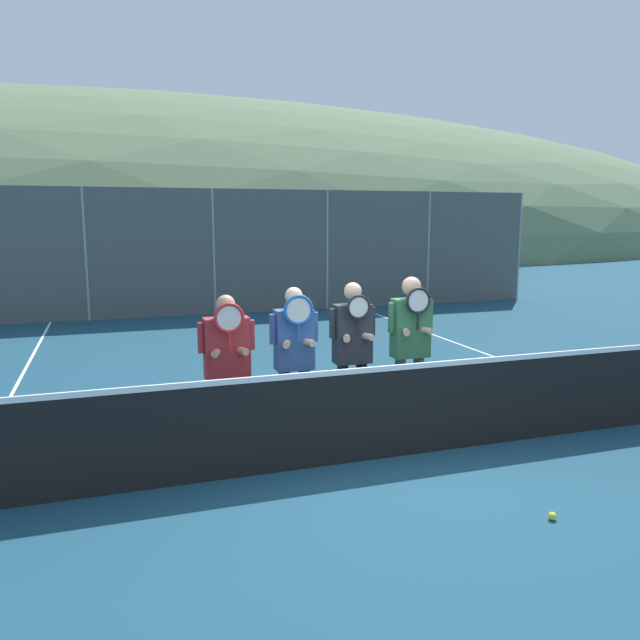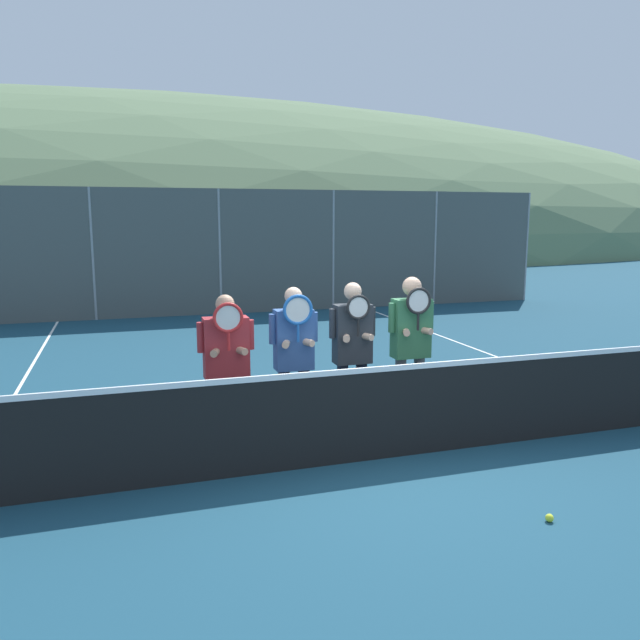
# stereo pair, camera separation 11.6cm
# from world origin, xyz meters

# --- Properties ---
(ground_plane) EXTENTS (120.00, 120.00, 0.00)m
(ground_plane) POSITION_xyz_m (0.00, 0.00, 0.00)
(ground_plane) COLOR navy
(hill_distant) EXTENTS (124.84, 69.35, 24.27)m
(hill_distant) POSITION_xyz_m (0.00, 54.55, 0.00)
(hill_distant) COLOR #5B7551
(hill_distant) RESTS_ON ground_plane
(clubhouse_building) EXTENTS (19.74, 5.50, 3.45)m
(clubhouse_building) POSITION_xyz_m (-0.47, 18.41, 1.75)
(clubhouse_building) COLOR beige
(clubhouse_building) RESTS_ON ground_plane
(fence_back) EXTENTS (18.58, 0.06, 3.22)m
(fence_back) POSITION_xyz_m (0.00, 10.39, 1.61)
(fence_back) COLOR gray
(fence_back) RESTS_ON ground_plane
(tennis_net) EXTENTS (10.69, 0.09, 1.10)m
(tennis_net) POSITION_xyz_m (0.00, 0.00, 0.51)
(tennis_net) COLOR gray
(tennis_net) RESTS_ON ground_plane
(court_line_left_sideline) EXTENTS (0.05, 16.00, 0.01)m
(court_line_left_sideline) POSITION_xyz_m (-3.97, 3.00, 0.00)
(court_line_left_sideline) COLOR white
(court_line_left_sideline) RESTS_ON ground_plane
(court_line_right_sideline) EXTENTS (0.05, 16.00, 0.01)m
(court_line_right_sideline) POSITION_xyz_m (3.97, 3.00, 0.00)
(court_line_right_sideline) COLOR white
(court_line_right_sideline) RESTS_ON ground_plane
(player_leftmost) EXTENTS (0.60, 0.34, 1.71)m
(player_leftmost) POSITION_xyz_m (-1.42, 0.69, 1.01)
(player_leftmost) COLOR black
(player_leftmost) RESTS_ON ground_plane
(player_center_left) EXTENTS (0.55, 0.34, 1.76)m
(player_center_left) POSITION_xyz_m (-0.67, 0.75, 1.03)
(player_center_left) COLOR #232838
(player_center_left) RESTS_ON ground_plane
(player_center_right) EXTENTS (0.56, 0.34, 1.78)m
(player_center_right) POSITION_xyz_m (0.04, 0.79, 1.04)
(player_center_right) COLOR #232838
(player_center_right) RESTS_ON ground_plane
(player_rightmost) EXTENTS (0.57, 0.34, 1.82)m
(player_rightmost) POSITION_xyz_m (0.76, 0.77, 1.09)
(player_rightmost) COLOR #56565B
(player_rightmost) RESTS_ON ground_plane
(car_far_left) EXTENTS (4.59, 2.02, 1.71)m
(car_far_left) POSITION_xyz_m (-4.26, 12.96, 0.88)
(car_far_left) COLOR navy
(car_far_left) RESTS_ON ground_plane
(car_left_of_center) EXTENTS (4.31, 1.97, 1.75)m
(car_left_of_center) POSITION_xyz_m (0.71, 12.78, 0.89)
(car_left_of_center) COLOR silver
(car_left_of_center) RESTS_ON ground_plane
(car_center) EXTENTS (4.68, 1.96, 1.69)m
(car_center) POSITION_xyz_m (5.72, 12.70, 0.87)
(car_center) COLOR silver
(car_center) RESTS_ON ground_plane
(tennis_ball_on_court) EXTENTS (0.07, 0.07, 0.07)m
(tennis_ball_on_court) POSITION_xyz_m (0.86, -1.69, 0.03)
(tennis_ball_on_court) COLOR #CCDB33
(tennis_ball_on_court) RESTS_ON ground_plane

